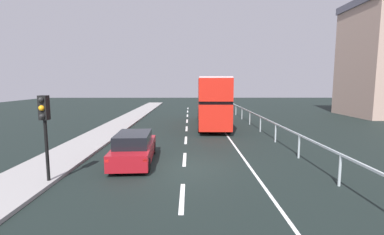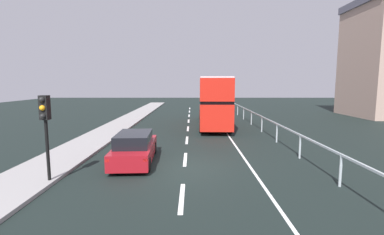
% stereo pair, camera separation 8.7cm
% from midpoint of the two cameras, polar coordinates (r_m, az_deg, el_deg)
% --- Properties ---
extents(ground_plane, '(75.03, 120.00, 0.10)m').
position_cam_midpoint_polar(ground_plane, '(12.81, -1.59, -10.34)').
color(ground_plane, black).
extents(near_sidewalk_kerb, '(2.62, 80.00, 0.14)m').
position_cam_midpoint_polar(near_sidewalk_kerb, '(14.32, -27.42, -8.77)').
color(near_sidewalk_kerb, gray).
rests_on(near_sidewalk_kerb, ground).
extents(lane_paint_markings, '(3.14, 46.00, 0.01)m').
position_cam_midpoint_polar(lane_paint_markings, '(21.28, 3.68, -3.15)').
color(lane_paint_markings, silver).
rests_on(lane_paint_markings, ground).
extents(bridge_side_railing, '(0.10, 42.00, 1.24)m').
position_cam_midpoint_polar(bridge_side_railing, '(22.10, 14.20, -0.35)').
color(bridge_side_railing, '#AEBBC0').
rests_on(bridge_side_railing, ground).
extents(double_decker_bus_red, '(2.75, 11.10, 4.27)m').
position_cam_midpoint_polar(double_decker_bus_red, '(24.83, 4.31, 3.64)').
color(double_decker_bus_red, red).
rests_on(double_decker_bus_red, ground).
extents(hatchback_car_near, '(1.97, 4.63, 1.46)m').
position_cam_midpoint_polar(hatchback_car_near, '(13.57, -11.85, -6.21)').
color(hatchback_car_near, maroon).
rests_on(hatchback_car_near, ground).
extents(traffic_signal_pole, '(0.30, 0.42, 3.21)m').
position_cam_midpoint_polar(traffic_signal_pole, '(11.47, -28.24, 0.04)').
color(traffic_signal_pole, black).
rests_on(traffic_signal_pole, near_sidewalk_kerb).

